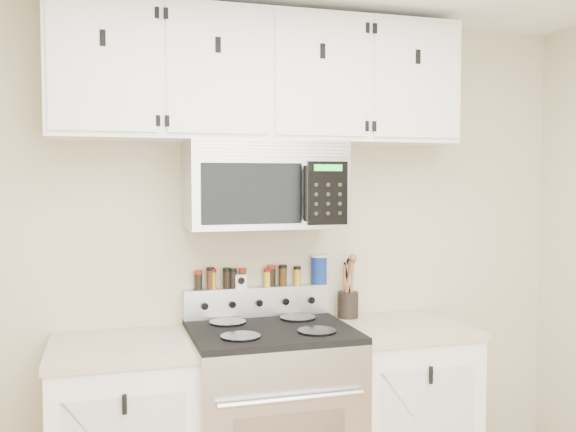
{
  "coord_description": "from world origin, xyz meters",
  "views": [
    {
      "loc": [
        -0.77,
        -1.49,
        1.65
      ],
      "look_at": [
        0.09,
        1.45,
        1.48
      ],
      "focal_mm": 40.0,
      "sensor_mm": 36.0,
      "label": 1
    }
  ],
  "objects_px": {
    "salt_canister": "(319,269)",
    "utensil_crock": "(348,302)",
    "microwave": "(264,185)",
    "range": "(271,423)"
  },
  "relations": [
    {
      "from": "utensil_crock",
      "to": "salt_canister",
      "type": "relative_size",
      "value": 2.09
    },
    {
      "from": "range",
      "to": "microwave",
      "type": "bearing_deg",
      "value": 89.77
    },
    {
      "from": "range",
      "to": "microwave",
      "type": "distance_m",
      "value": 1.15
    },
    {
      "from": "utensil_crock",
      "to": "microwave",
      "type": "bearing_deg",
      "value": -167.77
    },
    {
      "from": "range",
      "to": "salt_canister",
      "type": "distance_m",
      "value": 0.82
    },
    {
      "from": "microwave",
      "to": "utensil_crock",
      "type": "height_order",
      "value": "microwave"
    },
    {
      "from": "range",
      "to": "microwave",
      "type": "relative_size",
      "value": 1.45
    },
    {
      "from": "salt_canister",
      "to": "utensil_crock",
      "type": "bearing_deg",
      "value": -18.84
    },
    {
      "from": "range",
      "to": "microwave",
      "type": "xyz_separation_m",
      "value": [
        0.0,
        0.13,
        1.14
      ]
    },
    {
      "from": "range",
      "to": "salt_canister",
      "type": "bearing_deg",
      "value": 39.7
    }
  ]
}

